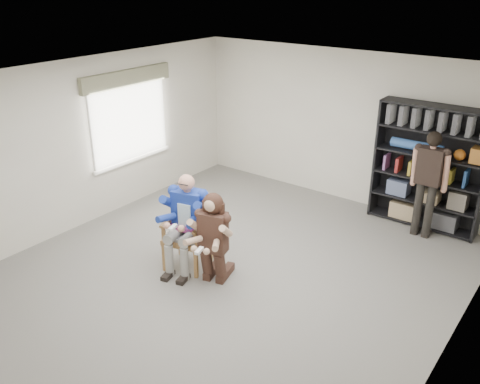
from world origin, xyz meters
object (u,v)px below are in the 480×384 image
Objects in this scene: seated_man at (186,222)px; bookshelf at (429,168)px; armchair at (187,232)px; kneeling_woman at (212,241)px; standing_man at (427,186)px.

bookshelf is (2.32, 3.41, 0.32)m from seated_man.
bookshelf is (2.32, 3.41, 0.49)m from armchair.
kneeling_woman is 3.65m from standing_man.
standing_man is at bearing -72.35° from bookshelf.
kneeling_woman is (0.58, -0.12, -0.06)m from seated_man.
armchair is 0.17m from seated_man.
bookshelf is 1.18× the size of standing_man.
armchair is 3.90m from standing_man.
armchair is at bearing 153.33° from kneeling_woman.
armchair is 4.15m from bookshelf.
seated_man is at bearing 0.00° from armchair.
kneeling_woman is at bearing -26.67° from armchair.
seated_man is 3.88m from standing_man.
standing_man is at bearing 36.01° from seated_man.
seated_man reaches higher than kneeling_woman.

